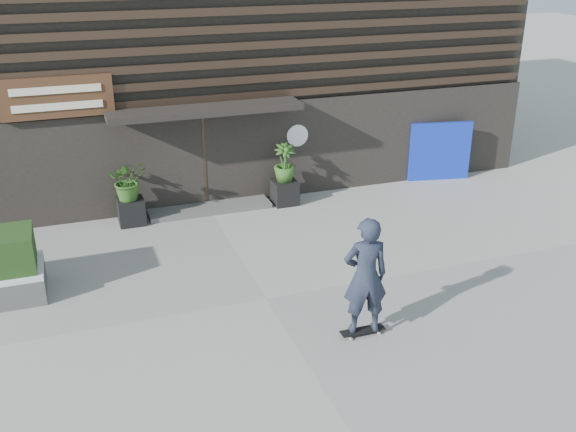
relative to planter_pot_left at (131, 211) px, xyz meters
name	(u,v)px	position (x,y,z in m)	size (l,w,h in m)	color
ground	(266,299)	(1.90, -4.40, -0.30)	(80.00, 80.00, 0.00)	gray
entrance_step	(209,208)	(1.90, 0.20, -0.24)	(3.00, 0.80, 0.12)	#4C4B49
planter_pot_left	(131,211)	(0.00, 0.00, 0.00)	(0.60, 0.60, 0.60)	black
bamboo_left	(128,180)	(0.00, 0.00, 0.78)	(0.86, 0.75, 0.96)	#2D591E
planter_pot_right	(285,192)	(3.80, 0.00, 0.00)	(0.60, 0.60, 0.60)	black
bamboo_right	(285,163)	(3.80, 0.00, 0.78)	(0.54, 0.54, 0.96)	#2D591E
blue_tarp	(440,151)	(8.40, 0.30, 0.51)	(1.72, 0.12, 1.61)	#0D24B0
building	(162,19)	(1.90, 5.56, 3.69)	(18.00, 11.00, 8.00)	black
skateboarder	(365,276)	(3.08, -6.09, 0.82)	(0.81, 0.60, 2.15)	black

